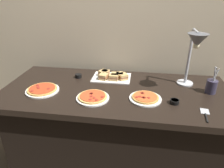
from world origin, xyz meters
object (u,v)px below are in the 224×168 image
Objects in this scene: pizza_plate_center at (42,90)px; pizza_plate_raised_stand at (93,97)px; sauce_cup_far at (174,101)px; sauce_cup_near at (78,76)px; pizza_plate_front at (145,98)px; utensil_holder at (211,86)px; sandwich_platter at (112,76)px; heat_lamp at (195,46)px; serving_spatula at (206,114)px.

pizza_plate_center is 0.44m from pizza_plate_raised_stand.
pizza_plate_raised_stand and sauce_cup_far have the same top height.
pizza_plate_front is at bearing -27.37° from sauce_cup_near.
utensil_holder reaches higher than sauce_cup_far.
pizza_plate_front is 0.46m from sandwich_platter.
pizza_plate_raised_stand is at bearing -102.98° from sandwich_platter.
pizza_plate_front is 0.70m from sauce_cup_near.
sauce_cup_far is at bearing -22.89° from sauce_cup_near.
pizza_plate_center is at bearing 177.58° from sauce_cup_far.
pizza_plate_raised_stand is 0.95m from utensil_holder.
pizza_plate_front is 1.09× the size of utensil_holder.
sauce_cup_near is at bearing -175.79° from sandwich_platter.
sauce_cup_near is at bearing 152.63° from pizza_plate_front.
sauce_cup_far is at bearing -119.94° from heat_lamp.
heat_lamp is 1.38× the size of sandwich_platter.
pizza_plate_center is 1.37m from utensil_holder.
sandwich_platter is (-0.65, 0.15, -0.35)m from heat_lamp.
pizza_plate_front is 0.43m from serving_spatula.
sandwich_platter reaches higher than sauce_cup_near.
pizza_plate_center and pizza_plate_raised_stand have the same top height.
serving_spatula is at bearing -7.68° from pizza_plate_center.
pizza_plate_center is (-1.18, -0.19, -0.36)m from heat_lamp.
heat_lamp is 0.45m from sauce_cup_far.
pizza_plate_front is 0.21m from sauce_cup_far.
sandwich_platter is at bearing 77.02° from pizza_plate_raised_stand.
pizza_plate_center is at bearing -172.84° from utensil_holder.
sauce_cup_near reaches higher than sauce_cup_far.
sandwich_platter is at bearing 32.10° from pizza_plate_center.
sandwich_platter is at bearing 144.92° from serving_spatula.
pizza_plate_center and sauce_cup_far have the same top height.
sauce_cup_far is 0.39× the size of serving_spatula.
sandwich_platter is at bearing 168.99° from utensil_holder.
sandwich_platter reaches higher than sauce_cup_far.
sauce_cup_near is at bearing 55.30° from pizza_plate_center.
pizza_plate_center is at bearing -171.02° from heat_lamp.
pizza_plate_center is at bearing 171.92° from pizza_plate_raised_stand.
utensil_holder is at bearing -5.34° from heat_lamp.
heat_lamp is 0.36m from utensil_holder.
serving_spatula is at bearing -20.82° from pizza_plate_front.
sauce_cup_far is 0.23m from serving_spatula.
sauce_cup_far is at bearing -145.07° from utensil_holder.
heat_lamp reaches higher than sandwich_platter.
heat_lamp is at bearing 174.66° from utensil_holder.
sauce_cup_far is at bearing -2.42° from pizza_plate_center.
pizza_plate_raised_stand is at bearing -161.50° from heat_lamp.
pizza_plate_center is at bearing 179.02° from pizza_plate_front.
pizza_plate_front is at bearing -48.30° from sandwich_platter.
utensil_holder reaches higher than pizza_plate_center.
heat_lamp is 1.80× the size of pizza_plate_center.
heat_lamp is 1.04m from sauce_cup_near.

